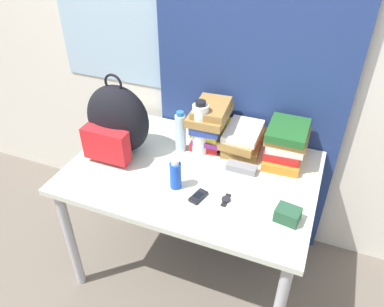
% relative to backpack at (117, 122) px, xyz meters
% --- Properties ---
extents(wall_back, '(6.00, 0.06, 2.50)m').
position_rel_backpack_xyz_m(wall_back, '(0.41, 0.48, 0.34)').
color(wall_back, silver).
rests_on(wall_back, ground_plane).
extents(curtain_blue, '(1.03, 0.04, 2.50)m').
position_rel_backpack_xyz_m(curtain_blue, '(0.57, 0.43, 0.34)').
color(curtain_blue, navy).
rests_on(curtain_blue, ground_plane).
extents(desk, '(1.22, 0.82, 0.73)m').
position_rel_backpack_xyz_m(desk, '(0.42, -0.01, -0.26)').
color(desk, beige).
rests_on(desk, ground_plane).
extents(backpack, '(0.34, 0.27, 0.43)m').
position_rel_backpack_xyz_m(backpack, '(0.00, 0.00, 0.00)').
color(backpack, black).
rests_on(backpack, desk).
extents(book_stack_left, '(0.20, 0.29, 0.24)m').
position_rel_backpack_xyz_m(book_stack_left, '(0.42, 0.24, -0.05)').
color(book_stack_left, red).
rests_on(book_stack_left, desk).
extents(book_stack_center, '(0.21, 0.28, 0.13)m').
position_rel_backpack_xyz_m(book_stack_center, '(0.60, 0.25, -0.11)').
color(book_stack_center, olive).
rests_on(book_stack_center, desk).
extents(book_stack_right, '(0.21, 0.28, 0.20)m').
position_rel_backpack_xyz_m(book_stack_right, '(0.82, 0.25, -0.08)').
color(book_stack_right, orange).
rests_on(book_stack_right, desk).
extents(water_bottle, '(0.06, 0.06, 0.23)m').
position_rel_backpack_xyz_m(water_bottle, '(0.29, 0.13, -0.07)').
color(water_bottle, silver).
rests_on(water_bottle, desk).
extents(sports_bottle, '(0.08, 0.08, 0.30)m').
position_rel_backpack_xyz_m(sports_bottle, '(0.40, 0.15, -0.03)').
color(sports_bottle, white).
rests_on(sports_bottle, desk).
extents(sunscreen_bottle, '(0.05, 0.05, 0.16)m').
position_rel_backpack_xyz_m(sunscreen_bottle, '(0.39, -0.16, -0.11)').
color(sunscreen_bottle, blue).
rests_on(sunscreen_bottle, desk).
extents(cell_phone, '(0.07, 0.10, 0.02)m').
position_rel_backpack_xyz_m(cell_phone, '(0.52, -0.19, -0.17)').
color(cell_phone, black).
rests_on(cell_phone, desk).
extents(sunglasses_case, '(0.15, 0.06, 0.04)m').
position_rel_backpack_xyz_m(sunglasses_case, '(0.65, 0.07, -0.16)').
color(sunglasses_case, gray).
rests_on(sunglasses_case, desk).
extents(camera_pouch, '(0.11, 0.09, 0.06)m').
position_rel_backpack_xyz_m(camera_pouch, '(0.92, -0.18, -0.15)').
color(camera_pouch, '#234C33').
rests_on(camera_pouch, desk).
extents(wristwatch, '(0.04, 0.09, 0.01)m').
position_rel_backpack_xyz_m(wristwatch, '(0.64, -0.16, -0.17)').
color(wristwatch, black).
rests_on(wristwatch, desk).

